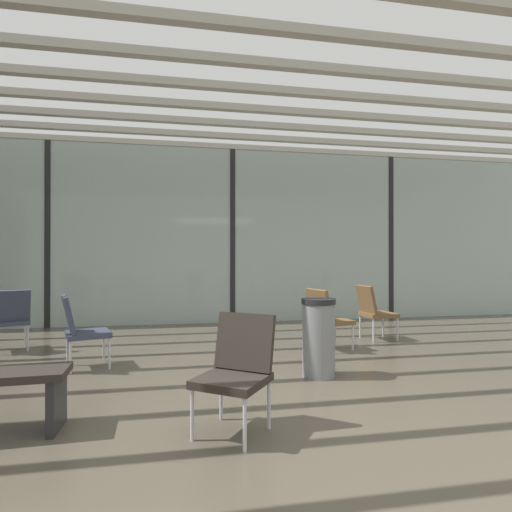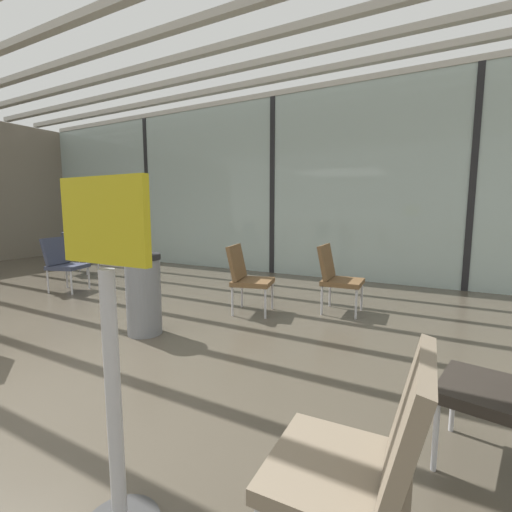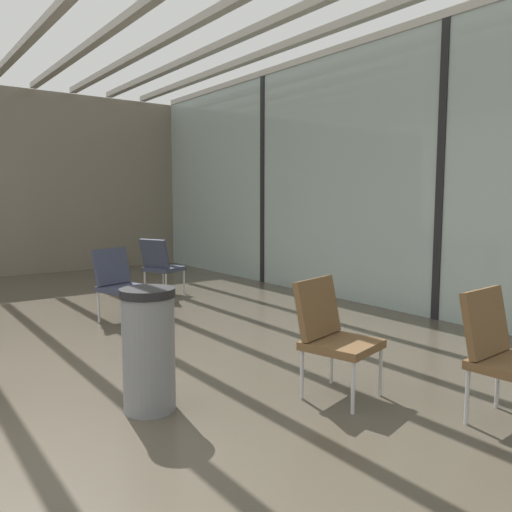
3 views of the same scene
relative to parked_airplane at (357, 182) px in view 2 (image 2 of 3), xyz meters
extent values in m
plane|color=#4C4438|center=(-0.45, -10.47, -2.22)|extent=(60.00, 60.00, 0.00)
cube|color=#A3B7B2|center=(-0.45, -5.27, -0.45)|extent=(14.00, 0.08, 3.53)
cube|color=black|center=(-3.95, -5.27, -0.45)|extent=(0.10, 0.12, 3.53)
cube|color=black|center=(-0.45, -5.27, -0.45)|extent=(0.10, 0.12, 3.53)
cube|color=black|center=(3.05, -5.27, -0.45)|extent=(0.10, 0.12, 3.53)
cube|color=#B7B2A8|center=(-0.45, -8.20, 1.36)|extent=(13.72, 0.12, 0.10)
cube|color=#B7B2A8|center=(-0.45, -7.47, 1.36)|extent=(13.72, 0.12, 0.10)
cube|color=#B7B2A8|center=(-0.45, -6.74, 1.36)|extent=(13.72, 0.12, 0.10)
cube|color=#B7B2A8|center=(-0.45, -6.00, 1.36)|extent=(13.72, 0.12, 0.10)
cube|color=#B7B2A8|center=(-0.45, -5.27, 1.36)|extent=(13.72, 0.12, 0.10)
ellipsoid|color=silver|center=(0.32, 0.00, 0.00)|extent=(12.67, 4.43, 4.43)
sphere|color=#9D9DA0|center=(-5.51, 0.00, 0.00)|extent=(2.44, 2.44, 2.44)
sphere|color=black|center=(-3.16, -2.04, 0.33)|extent=(0.28, 0.28, 0.28)
sphere|color=black|center=(-2.26, -2.04, 0.33)|extent=(0.28, 0.28, 0.28)
sphere|color=black|center=(-1.36, -2.04, 0.33)|extent=(0.28, 0.28, 0.28)
sphere|color=black|center=(-0.46, -2.04, 0.33)|extent=(0.28, 0.28, 0.28)
sphere|color=black|center=(0.44, -2.04, 0.33)|extent=(0.28, 0.28, 0.28)
sphere|color=black|center=(1.34, -2.04, 0.33)|extent=(0.28, 0.28, 0.28)
sphere|color=black|center=(2.24, -2.04, 0.33)|extent=(0.28, 0.28, 0.28)
cube|color=#33384C|center=(-2.60, -8.41, -1.82)|extent=(0.60, 0.60, 0.06)
cube|color=#33384C|center=(-2.81, -8.48, -1.57)|extent=(0.28, 0.50, 0.44)
cylinder|color=#BCBCC1|center=(-2.34, -8.55, -2.03)|extent=(0.03, 0.03, 0.37)
cylinder|color=#BCBCC1|center=(-2.47, -8.15, -2.03)|extent=(0.03, 0.03, 0.37)
cylinder|color=#BCBCC1|center=(-2.74, -8.68, -2.03)|extent=(0.03, 0.03, 0.37)
cylinder|color=#BCBCC1|center=(-2.86, -8.28, -2.03)|extent=(0.03, 0.03, 0.37)
cube|color=#33384C|center=(-3.89, -7.24, -1.82)|extent=(0.63, 0.63, 0.06)
cube|color=#33384C|center=(-3.80, -7.44, -1.57)|extent=(0.50, 0.32, 0.44)
cylinder|color=#BCBCC1|center=(-3.78, -6.97, -2.03)|extent=(0.03, 0.03, 0.37)
cylinder|color=#BCBCC1|center=(-4.16, -7.13, -2.03)|extent=(0.03, 0.03, 0.37)
cylinder|color=#BCBCC1|center=(-3.61, -7.36, -2.03)|extent=(0.03, 0.03, 0.37)
cylinder|color=#BCBCC1|center=(-4.00, -7.52, -2.03)|extent=(0.03, 0.03, 0.37)
cube|color=brown|center=(1.62, -7.48, -1.82)|extent=(0.51, 0.51, 0.06)
cube|color=brown|center=(1.41, -7.50, -1.57)|extent=(0.17, 0.49, 0.44)
cylinder|color=#BCBCC1|center=(1.85, -7.68, -2.03)|extent=(0.03, 0.03, 0.37)
cylinder|color=#BCBCC1|center=(1.82, -7.26, -2.03)|extent=(0.03, 0.03, 0.37)
cylinder|color=#BCBCC1|center=(1.43, -7.71, -2.03)|extent=(0.03, 0.03, 0.37)
cylinder|color=#BCBCC1|center=(1.40, -7.29, -2.03)|extent=(0.03, 0.03, 0.37)
cube|color=#28231E|center=(3.03, -9.85, -1.82)|extent=(0.56, 0.56, 0.06)
cylinder|color=#BCBCC1|center=(2.86, -9.61, -2.03)|extent=(0.03, 0.03, 0.37)
cylinder|color=#BCBCC1|center=(2.79, -10.02, -2.03)|extent=(0.03, 0.03, 0.37)
cube|color=brown|center=(0.62, -8.03, -1.82)|extent=(0.58, 0.58, 0.06)
cube|color=brown|center=(0.41, -8.09, -1.57)|extent=(0.26, 0.50, 0.44)
cylinder|color=#BCBCC1|center=(0.87, -8.18, -2.03)|extent=(0.03, 0.03, 0.37)
cylinder|color=#BCBCC1|center=(0.77, -7.78, -2.03)|extent=(0.03, 0.03, 0.37)
cylinder|color=#BCBCC1|center=(0.47, -8.29, -2.03)|extent=(0.03, 0.03, 0.37)
cylinder|color=#BCBCC1|center=(0.36, -7.88, -2.03)|extent=(0.03, 0.03, 0.37)
cube|color=#7F705B|center=(2.49, -10.77, -1.82)|extent=(0.50, 0.50, 0.06)
cube|color=#7F705B|center=(2.71, -10.76, -1.57)|extent=(0.16, 0.49, 0.44)
cylinder|color=#BCBCC1|center=(2.27, -10.57, -2.03)|extent=(0.03, 0.03, 0.37)
cylinder|color=#BCBCC1|center=(2.69, -10.55, -2.03)|extent=(0.03, 0.03, 0.37)
cylinder|color=slate|center=(-0.01, -9.27, -1.82)|extent=(0.36, 0.36, 0.80)
cylinder|color=black|center=(-0.01, -9.27, -1.39)|extent=(0.38, 0.38, 0.06)
cylinder|color=#B2B2B7|center=(1.67, -11.03, -1.67)|extent=(0.06, 0.06, 1.10)
cube|color=gold|center=(1.67, -11.03, -0.94)|extent=(0.44, 0.03, 0.32)
camera|label=1|loc=(-1.54, -13.62, -0.91)|focal=28.90mm
camera|label=2|loc=(2.79, -11.90, -0.90)|focal=24.88mm
camera|label=3|loc=(3.19, -10.71, -0.75)|focal=35.98mm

